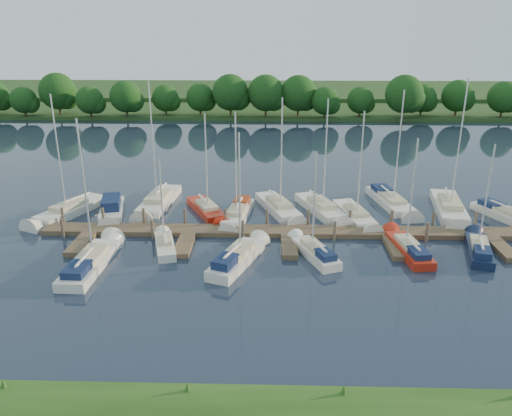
{
  "coord_description": "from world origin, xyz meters",
  "views": [
    {
      "loc": [
        -1.56,
        -29.63,
        15.81
      ],
      "look_at": [
        -2.61,
        8.0,
        2.2
      ],
      "focal_mm": 35.0,
      "sensor_mm": 36.0,
      "label": 1
    }
  ],
  "objects_px": {
    "motorboat": "(112,211)",
    "sailboat_s_2": "(238,259)",
    "sailboat_n_0": "(69,212)",
    "dock": "(288,235)",
    "sailboat_n_5": "(279,209)"
  },
  "relations": [
    {
      "from": "sailboat_n_5",
      "to": "sailboat_s_2",
      "type": "bearing_deg",
      "value": 53.33
    },
    {
      "from": "dock",
      "to": "sailboat_n_5",
      "type": "relative_size",
      "value": 3.73
    },
    {
      "from": "sailboat_n_0",
      "to": "sailboat_n_5",
      "type": "xyz_separation_m",
      "value": [
        18.92,
        1.31,
        0.0
      ]
    },
    {
      "from": "motorboat",
      "to": "sailboat_n_5",
      "type": "xyz_separation_m",
      "value": [
        15.05,
        1.2,
        -0.11
      ]
    },
    {
      "from": "sailboat_n_0",
      "to": "sailboat_s_2",
      "type": "relative_size",
      "value": 1.13
    },
    {
      "from": "motorboat",
      "to": "sailboat_s_2",
      "type": "relative_size",
      "value": 0.7
    },
    {
      "from": "sailboat_n_0",
      "to": "dock",
      "type": "bearing_deg",
      "value": -169.48
    },
    {
      "from": "sailboat_n_0",
      "to": "sailboat_n_5",
      "type": "bearing_deg",
      "value": -152.59
    },
    {
      "from": "sailboat_n_5",
      "to": "dock",
      "type": "bearing_deg",
      "value": 75.73
    },
    {
      "from": "sailboat_n_0",
      "to": "motorboat",
      "type": "xyz_separation_m",
      "value": [
        3.86,
        0.12,
        0.11
      ]
    },
    {
      "from": "motorboat",
      "to": "sailboat_s_2",
      "type": "xyz_separation_m",
      "value": [
        11.92,
        -9.5,
        -0.04
      ]
    },
    {
      "from": "dock",
      "to": "sailboat_n_5",
      "type": "bearing_deg",
      "value": 96.06
    },
    {
      "from": "dock",
      "to": "sailboat_s_2",
      "type": "height_order",
      "value": "sailboat_s_2"
    },
    {
      "from": "sailboat_n_0",
      "to": "motorboat",
      "type": "distance_m",
      "value": 3.87
    },
    {
      "from": "dock",
      "to": "sailboat_s_2",
      "type": "distance_m",
      "value": 6.18
    }
  ]
}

